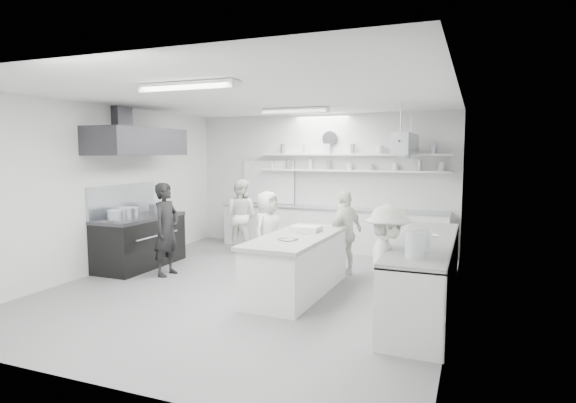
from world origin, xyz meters
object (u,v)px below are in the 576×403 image
at_px(stove, 140,243).
at_px(cook_back, 240,215).
at_px(back_counter, 330,229).
at_px(right_counter, 425,277).
at_px(prep_island, 297,266).
at_px(cook_stove, 167,229).

distance_m(stove, cook_back, 2.24).
xyz_separation_m(back_counter, right_counter, (2.35, -3.40, 0.01)).
bearing_deg(cook_back, right_counter, 146.72).
relative_size(stove, cook_back, 1.14).
height_order(back_counter, prep_island, back_counter).
bearing_deg(cook_stove, back_counter, -32.61).
bearing_deg(cook_back, stove, 56.99).
height_order(cook_stove, cook_back, cook_stove).
bearing_deg(back_counter, right_counter, -55.35).
bearing_deg(right_counter, prep_island, 176.20).
height_order(stove, prep_island, stove).
xyz_separation_m(back_counter, cook_back, (-1.76, -0.90, 0.33)).
relative_size(back_counter, cook_back, 3.16).
bearing_deg(prep_island, cook_stove, 178.49).
bearing_deg(cook_stove, prep_island, -92.61).
xyz_separation_m(stove, back_counter, (2.90, 2.80, 0.01)).
xyz_separation_m(stove, cook_back, (1.14, 1.90, 0.34)).
bearing_deg(right_counter, cook_back, 148.69).
bearing_deg(cook_back, prep_island, 130.97).
xyz_separation_m(prep_island, cook_stove, (-2.49, 0.13, 0.39)).
distance_m(stove, prep_island, 3.38).
xyz_separation_m(back_counter, prep_island, (0.45, -3.27, -0.04)).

